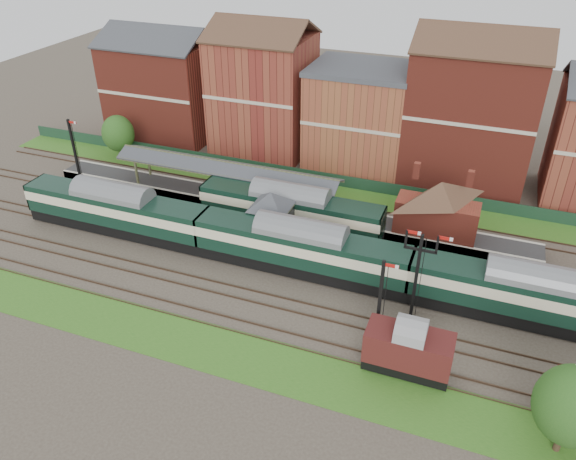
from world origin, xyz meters
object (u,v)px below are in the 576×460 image
(platform_railcar, at_px, (290,209))
(goods_van_a, at_px, (408,349))
(dmu_train, at_px, (301,248))
(signal_box, at_px, (271,218))
(semaphore_bracket, at_px, (418,270))

(platform_railcar, bearing_deg, goods_van_a, -45.99)
(dmu_train, height_order, platform_railcar, dmu_train)
(signal_box, relative_size, semaphore_bracket, 0.73)
(semaphore_bracket, relative_size, platform_railcar, 0.42)
(signal_box, xyz_separation_m, semaphore_bracket, (15.04, -5.75, 1.44))
(signal_box, height_order, semaphore_bracket, semaphore_bracket)
(semaphore_bracket, height_order, goods_van_a, semaphore_bracket)
(dmu_train, relative_size, platform_railcar, 3.13)
(semaphore_bracket, xyz_separation_m, dmu_train, (-10.81, 2.50, -1.95))
(signal_box, relative_size, goods_van_a, 0.96)
(signal_box, relative_size, dmu_train, 0.10)
(platform_railcar, height_order, goods_van_a, platform_railcar)
(platform_railcar, distance_m, goods_van_a, 21.56)
(dmu_train, bearing_deg, platform_railcar, 117.91)
(platform_railcar, bearing_deg, semaphore_bracket, -32.27)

